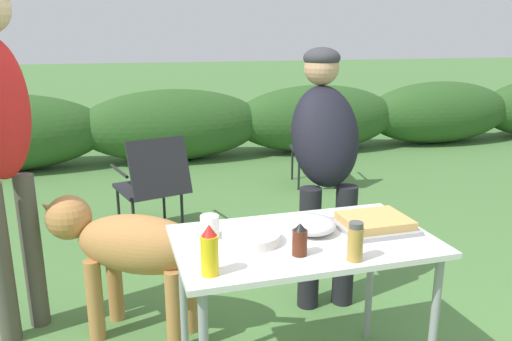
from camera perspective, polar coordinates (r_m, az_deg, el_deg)
name	(u,v)px	position (r m, az deg, el deg)	size (l,w,h in m)	color
shrub_hedge	(173,125)	(6.55, -9.50, 5.13)	(14.40, 0.90, 0.92)	#2D5623
folding_table	(303,255)	(2.19, 5.43, -9.56)	(1.10, 0.64, 0.74)	silver
food_tray	(375,223)	(2.31, 13.41, -5.85)	(0.32, 0.28, 0.06)	#9E9EA3
plate_stack	(251,237)	(2.10, -0.54, -7.64)	(0.24, 0.24, 0.04)	white
mixing_bowl	(312,225)	(2.20, 6.41, -6.17)	(0.21, 0.21, 0.08)	silver
paper_cup_stack	(210,227)	(2.14, -5.32, -6.44)	(0.08, 0.08, 0.10)	white
spice_jar	(355,242)	(1.96, 11.28, -8.01)	(0.06, 0.06, 0.16)	#B2893D
bbq_sauce_bottle	(300,240)	(1.98, 5.03, -7.90)	(0.06, 0.06, 0.13)	#562314
mustard_bottle	(210,251)	(1.81, -5.33, -9.15)	(0.07, 0.07, 0.19)	yellow
standing_person_in_dark_puffer	(325,152)	(2.93, 7.89, 2.15)	(0.45, 0.53, 1.51)	black
dog	(128,247)	(2.73, -14.41, -8.46)	(0.99, 0.68, 0.76)	#B27A42
camp_chair_green_behind_table	(153,181)	(4.02, -11.72, -1.21)	(0.60, 0.69, 0.83)	#232328
camp_chair_near_hedge	(317,144)	(5.31, 6.93, 2.98)	(0.57, 0.66, 0.83)	#232328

